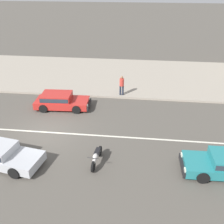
{
  "coord_description": "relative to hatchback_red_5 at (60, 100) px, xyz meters",
  "views": [
    {
      "loc": [
        5.64,
        -13.12,
        8.73
      ],
      "look_at": [
        3.94,
        1.61,
        0.8
      ],
      "focal_mm": 42.0,
      "sensor_mm": 36.0,
      "label": 1
    }
  ],
  "objects": [
    {
      "name": "ground_plane",
      "position": [
        0.02,
        -3.35,
        -0.59
      ],
      "size": [
        160.0,
        160.0,
        0.0
      ],
      "primitive_type": "plane",
      "color": "#544F47"
    },
    {
      "name": "lane_centre_stripe",
      "position": [
        0.02,
        -3.35,
        -0.59
      ],
      "size": [
        50.4,
        0.14,
        0.01
      ],
      "primitive_type": "cube",
      "color": "silver",
      "rests_on": "ground"
    },
    {
      "name": "kerb_strip",
      "position": [
        0.02,
        7.03,
        -0.51
      ],
      "size": [
        68.0,
        10.0,
        0.15
      ],
      "primitive_type": "cube",
      "color": "#9E9384",
      "rests_on": "ground"
    },
    {
      "name": "hatchback_red_5",
      "position": [
        0.0,
        0.0,
        0.0
      ],
      "size": [
        3.97,
        1.95,
        1.1
      ],
      "color": "red",
      "rests_on": "ground"
    },
    {
      "name": "motorcycle_1",
      "position": [
        3.65,
        -5.93,
        -0.17
      ],
      "size": [
        0.56,
        1.85,
        0.8
      ],
      "color": "black",
      "rests_on": "ground"
    },
    {
      "name": "pedestrian_mid_kerb",
      "position": [
        4.24,
        2.43,
        0.47
      ],
      "size": [
        0.34,
        0.34,
        1.57
      ],
      "color": "#232838",
      "rests_on": "kerb_strip"
    }
  ]
}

